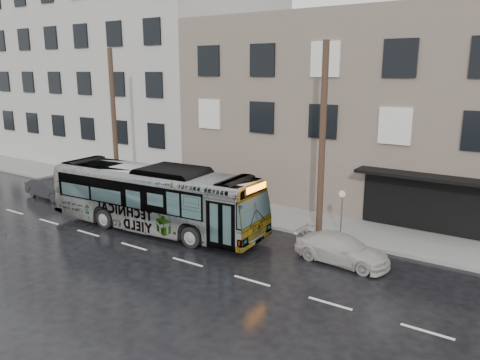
% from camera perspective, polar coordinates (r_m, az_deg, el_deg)
% --- Properties ---
extents(ground, '(120.00, 120.00, 0.00)m').
position_cam_1_polar(ground, '(23.75, -8.42, -6.20)').
color(ground, black).
rests_on(ground, ground).
extents(sidewalk, '(90.00, 3.60, 0.15)m').
position_cam_1_polar(sidewalk, '(27.35, -1.51, -3.28)').
color(sidewalk, gray).
rests_on(sidewalk, ground).
extents(building_taupe, '(20.00, 12.00, 11.00)m').
position_cam_1_polar(building_taupe, '(30.97, 14.72, 8.46)').
color(building_taupe, '#78695C').
rests_on(building_taupe, ground).
extents(building_grey, '(26.00, 15.00, 16.00)m').
position_cam_1_polar(building_grey, '(45.21, -13.72, 13.06)').
color(building_grey, '#AFACA5').
rests_on(building_grey, ground).
extents(utility_pole_front, '(0.30, 0.30, 9.00)m').
position_cam_1_polar(utility_pole_front, '(21.82, 10.00, 4.62)').
color(utility_pole_front, '#4B3425').
rests_on(utility_pole_front, sidewalk).
extents(utility_pole_rear, '(0.30, 0.30, 9.00)m').
position_cam_1_polar(utility_pole_rear, '(30.28, -15.10, 6.72)').
color(utility_pole_rear, '#4B3425').
rests_on(utility_pole_rear, sidewalk).
extents(sign_post, '(0.06, 0.06, 2.40)m').
position_cam_1_polar(sign_post, '(22.13, 12.26, -4.13)').
color(sign_post, slate).
rests_on(sign_post, sidewalk).
extents(bus, '(11.93, 3.55, 3.28)m').
position_cam_1_polar(bus, '(23.73, -10.37, -2.14)').
color(bus, '#B2B2B2').
rests_on(bus, ground).
extents(white_sedan, '(4.15, 1.94, 1.17)m').
position_cam_1_polar(white_sedan, '(20.11, 12.30, -8.24)').
color(white_sedan, '#B4B0AB').
rests_on(white_sedan, ground).
extents(dark_sedan, '(3.91, 1.49, 1.27)m').
position_cam_1_polar(dark_sedan, '(31.63, -22.03, -0.93)').
color(dark_sedan, black).
rests_on(dark_sedan, ground).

